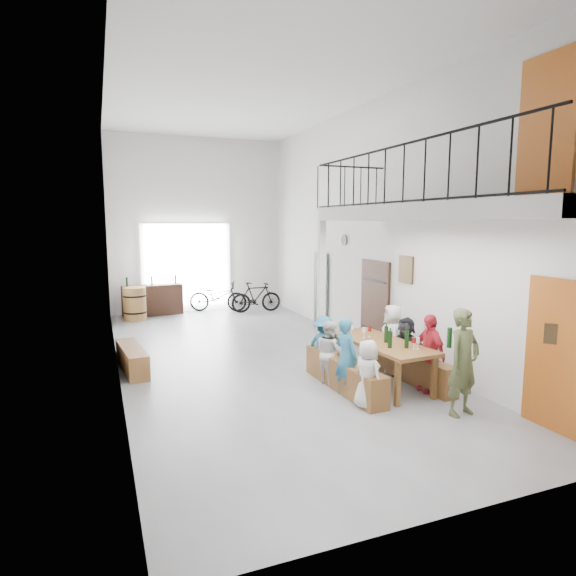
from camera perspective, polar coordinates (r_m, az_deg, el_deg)
name	(u,v)px	position (r m, az deg, el deg)	size (l,w,h in m)	color
floor	(256,357)	(10.31, -3.81, -8.21)	(12.00, 12.00, 0.00)	slate
room_walls	(254,187)	(9.94, -4.00, 11.90)	(12.00, 12.00, 12.00)	silver
gateway_portal	(187,268)	(15.67, -11.91, 2.36)	(2.80, 0.08, 2.80)	white
right_wall_decor	(419,280)	(9.55, 15.30, 0.92)	(0.07, 8.28, 5.07)	#954714
balcony	(433,214)	(8.05, 16.86, 8.34)	(1.52, 5.62, 4.00)	silver
tasting_table	(382,346)	(8.57, 11.07, -6.76)	(1.01, 2.18, 0.79)	brown
bench_inner	(344,375)	(8.40, 6.61, -10.15)	(0.36, 2.25, 0.52)	brown
bench_wall	(409,366)	(9.08, 14.10, -8.96)	(0.29, 2.25, 0.52)	brown
tableware	(388,336)	(8.36, 11.78, -5.58)	(0.59, 1.33, 0.35)	black
side_bench	(132,359)	(9.82, -18.01, -7.98)	(0.36, 1.66, 0.47)	brown
oak_barrel	(135,304)	(14.71, -17.68, -1.80)	(0.66, 0.66, 0.96)	olive
serving_counter	(153,300)	(15.35, -15.74, -1.39)	(1.77, 0.49, 0.93)	#331C11
counter_bottles	(152,280)	(15.29, -15.84, 0.87)	(1.52, 0.23, 0.28)	black
guest_left_a	(368,374)	(7.55, 9.41, -10.07)	(0.52, 0.34, 1.07)	beige
guest_left_b	(346,357)	(8.01, 6.88, -8.08)	(0.48, 0.31, 1.31)	#25627E
guest_left_c	(329,352)	(8.59, 4.94, -7.59)	(0.55, 0.43, 1.13)	beige
guest_left_d	(324,346)	(9.01, 4.26, -6.86)	(0.73, 0.42, 1.12)	#25627E
guest_right_a	(429,353)	(8.48, 16.38, -7.40)	(0.78, 0.32, 1.33)	red
guest_right_b	(405,348)	(9.04, 13.75, -6.95)	(1.06, 0.34, 1.15)	black
guest_right_c	(392,338)	(9.44, 12.26, -5.81)	(0.63, 0.41, 1.29)	beige
host_standing	(464,362)	(7.60, 20.09, -8.26)	(0.58, 0.38, 1.60)	#464F2C
potted_plant	(350,335)	(11.54, 7.31, -5.54)	(0.34, 0.30, 0.38)	#1A4318
bicycle_near	(218,297)	(15.56, -8.30, -1.01)	(0.64, 1.83, 0.96)	black
bicycle_far	(256,297)	(15.31, -3.79, -1.08)	(0.45, 1.60, 0.96)	black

